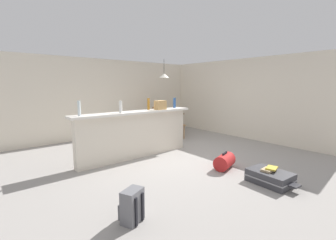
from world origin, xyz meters
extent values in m
cube|color=gray|center=(0.00, 0.00, -0.03)|extent=(13.00, 13.00, 0.05)
cube|color=silver|center=(0.00, 3.05, 1.25)|extent=(6.60, 0.10, 2.50)
cube|color=silver|center=(3.05, 0.30, 1.25)|extent=(0.10, 6.00, 2.50)
cube|color=silver|center=(-0.72, 0.45, 0.52)|extent=(2.80, 0.20, 1.04)
cube|color=white|center=(-0.72, 0.45, 1.06)|extent=(2.96, 0.40, 0.05)
cylinder|color=silver|center=(-1.98, 0.45, 1.24)|extent=(0.06, 0.06, 0.30)
cylinder|color=silver|center=(-1.13, 0.38, 1.22)|extent=(0.07, 0.07, 0.26)
cylinder|color=#9E661E|center=(-0.29, 0.55, 1.23)|extent=(0.06, 0.06, 0.28)
cylinder|color=#284C89|center=(0.50, 0.50, 1.22)|extent=(0.07, 0.07, 0.26)
cube|color=tan|center=(-0.05, 0.40, 1.20)|extent=(0.26, 0.18, 0.22)
cube|color=brown|center=(1.30, 1.94, 0.72)|extent=(1.10, 0.80, 0.04)
cylinder|color=brown|center=(0.81, 1.60, 0.35)|extent=(0.06, 0.06, 0.70)
cylinder|color=brown|center=(1.79, 1.60, 0.35)|extent=(0.06, 0.06, 0.70)
cylinder|color=brown|center=(0.81, 2.28, 0.35)|extent=(0.06, 0.06, 0.70)
cylinder|color=brown|center=(1.79, 2.28, 0.35)|extent=(0.06, 0.06, 0.70)
cube|color=#9E754C|center=(1.29, 1.28, 0.43)|extent=(0.42, 0.42, 0.04)
cube|color=#9E754C|center=(1.30, 1.46, 0.69)|extent=(0.40, 0.06, 0.48)
cylinder|color=#9E754C|center=(1.12, 1.13, 0.21)|extent=(0.04, 0.04, 0.41)
cylinder|color=#9E754C|center=(1.44, 1.11, 0.21)|extent=(0.04, 0.04, 0.41)
cylinder|color=#9E754C|center=(1.14, 1.45, 0.21)|extent=(0.04, 0.04, 0.41)
cylinder|color=#9E754C|center=(1.46, 1.43, 0.21)|extent=(0.04, 0.04, 0.41)
cube|color=#9E754C|center=(1.39, 2.61, 0.43)|extent=(0.42, 0.42, 0.04)
cube|color=#9E754C|center=(1.38, 2.43, 0.69)|extent=(0.40, 0.06, 0.48)
cylinder|color=#9E754C|center=(1.56, 2.76, 0.21)|extent=(0.04, 0.04, 0.41)
cylinder|color=#9E754C|center=(1.24, 2.78, 0.21)|extent=(0.04, 0.04, 0.41)
cylinder|color=#9E754C|center=(1.54, 2.44, 0.21)|extent=(0.04, 0.04, 0.41)
cylinder|color=#9E754C|center=(1.22, 2.46, 0.21)|extent=(0.04, 0.04, 0.41)
cylinder|color=black|center=(1.22, 1.84, 2.27)|extent=(0.01, 0.01, 0.47)
cone|color=white|center=(1.22, 1.84, 1.98)|extent=(0.34, 0.34, 0.14)
sphere|color=white|center=(1.22, 1.84, 1.90)|extent=(0.07, 0.07, 0.07)
cube|color=#38383D|center=(0.28, -2.27, 0.11)|extent=(0.52, 0.71, 0.22)
cube|color=gray|center=(0.28, -2.27, 0.11)|extent=(0.53, 0.72, 0.02)
cube|color=#2D2D33|center=(0.25, -2.68, 0.11)|extent=(0.19, 0.15, 0.02)
cylinder|color=red|center=(0.26, -1.33, 0.15)|extent=(0.54, 0.42, 0.30)
cube|color=black|center=(0.26, -1.33, 0.32)|extent=(0.20, 0.08, 0.04)
cube|color=slate|center=(-2.13, -1.75, 0.21)|extent=(0.33, 0.28, 0.42)
cube|color=#515155|center=(-2.18, -1.65, 0.14)|extent=(0.22, 0.15, 0.19)
cube|color=black|center=(-2.03, -1.81, 0.19)|extent=(0.04, 0.04, 0.36)
cube|color=black|center=(-2.15, -1.87, 0.19)|extent=(0.04, 0.04, 0.36)
cube|color=tan|center=(0.25, -2.23, 0.24)|extent=(0.23, 0.18, 0.04)
cube|color=gold|center=(0.31, -2.27, 0.27)|extent=(0.25, 0.21, 0.03)
camera|label=1|loc=(-3.46, -4.05, 1.68)|focal=24.57mm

